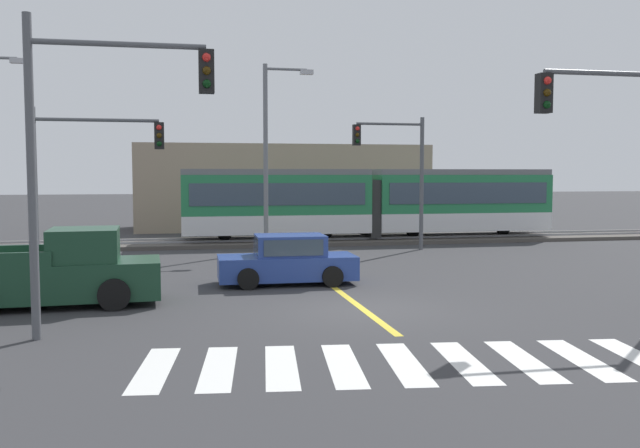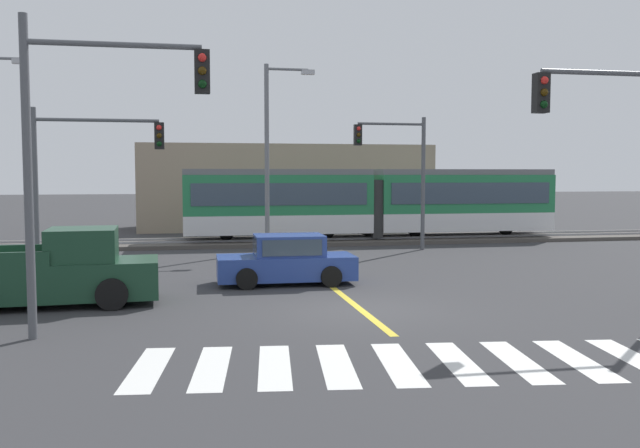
{
  "view_description": "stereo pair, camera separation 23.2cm",
  "coord_description": "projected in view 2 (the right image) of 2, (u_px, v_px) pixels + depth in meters",
  "views": [
    {
      "loc": [
        -4.4,
        -16.17,
        3.39
      ],
      "look_at": [
        0.4,
        7.39,
        1.6
      ],
      "focal_mm": 38.0,
      "sensor_mm": 36.0,
      "label": 1
    },
    {
      "loc": [
        -4.17,
        -16.22,
        3.39
      ],
      "look_at": [
        0.4,
        7.39,
        1.6
      ],
      "focal_mm": 38.0,
      "sensor_mm": 36.0,
      "label": 2
    }
  ],
  "objects": [
    {
      "name": "traffic_light_near_left",
      "position": [
        88.0,
        130.0,
        13.81
      ],
      "size": [
        3.75,
        0.38,
        6.58
      ],
      "color": "#515459",
      "rests_on": "ground"
    },
    {
      "name": "building_backdrop_far",
      "position": [
        285.0,
        187.0,
        42.46
      ],
      "size": [
        17.68,
        6.0,
        5.14
      ],
      "primitive_type": "cube",
      "color": "gray",
      "rests_on": "ground"
    },
    {
      "name": "crosswalk_stripe_3",
      "position": [
        337.0,
        365.0,
        12.02
      ],
      "size": [
        0.88,
        2.85,
        0.01
      ],
      "primitive_type": "cube",
      "rotation": [
        0.0,
        0.0,
        -0.12
      ],
      "color": "silver",
      "rests_on": "ground"
    },
    {
      "name": "rail_near",
      "position": [
        279.0,
        240.0,
        32.27
      ],
      "size": [
        120.0,
        0.08,
        0.1
      ],
      "primitive_type": "cube",
      "color": "#939399",
      "rests_on": "track_bed"
    },
    {
      "name": "crosswalk_stripe_5",
      "position": [
        458.0,
        362.0,
        12.18
      ],
      "size": [
        0.88,
        2.85,
        0.01
      ],
      "primitive_type": "cube",
      "rotation": [
        0.0,
        0.0,
        -0.12
      ],
      "color": "silver",
      "rests_on": "ground"
    },
    {
      "name": "crosswalk_stripe_2",
      "position": [
        275.0,
        366.0,
        11.94
      ],
      "size": [
        0.88,
        2.85,
        0.01
      ],
      "primitive_type": "cube",
      "rotation": [
        0.0,
        0.0,
        -0.12
      ],
      "color": "silver",
      "rests_on": "ground"
    },
    {
      "name": "sedan_crossing",
      "position": [
        286.0,
        261.0,
        20.82
      ],
      "size": [
        4.23,
        1.97,
        1.52
      ],
      "color": "#284293",
      "rests_on": "ground"
    },
    {
      "name": "light_rail_tram",
      "position": [
        372.0,
        201.0,
        33.74
      ],
      "size": [
        18.5,
        2.64,
        3.43
      ],
      "color": "silver",
      "rests_on": "track_bed"
    },
    {
      "name": "street_lamp_centre",
      "position": [
        272.0,
        145.0,
        29.22
      ],
      "size": [
        2.18,
        0.28,
        8.08
      ],
      "color": "slate",
      "rests_on": "ground"
    },
    {
      "name": "ground_plane",
      "position": [
        360.0,
        309.0,
        16.92
      ],
      "size": [
        200.0,
        200.0,
        0.0
      ],
      "primitive_type": "plane",
      "color": "#333335"
    },
    {
      "name": "traffic_light_mid_left",
      "position": [
        83.0,
        163.0,
        22.45
      ],
      "size": [
        4.25,
        0.38,
        5.56
      ],
      "color": "#515459",
      "rests_on": "ground"
    },
    {
      "name": "rail_far",
      "position": [
        275.0,
        237.0,
        33.68
      ],
      "size": [
        120.0,
        0.08,
        0.1
      ],
      "primitive_type": "cube",
      "color": "#939399",
      "rests_on": "track_bed"
    },
    {
      "name": "crosswalk_stripe_7",
      "position": [
        576.0,
        360.0,
        12.34
      ],
      "size": [
        0.88,
        2.85,
        0.01
      ],
      "primitive_type": "cube",
      "rotation": [
        0.0,
        0.0,
        -0.12
      ],
      "color": "silver",
      "rests_on": "ground"
    },
    {
      "name": "crosswalk_stripe_0",
      "position": [
        148.0,
        369.0,
        11.78
      ],
      "size": [
        0.88,
        2.85,
        0.01
      ],
      "primitive_type": "cube",
      "rotation": [
        0.0,
        0.0,
        -0.12
      ],
      "color": "silver",
      "rests_on": "ground"
    },
    {
      "name": "crosswalk_stripe_4",
      "position": [
        398.0,
        363.0,
        12.1
      ],
      "size": [
        0.88,
        2.85,
        0.01
      ],
      "primitive_type": "cube",
      "rotation": [
        0.0,
        0.0,
        -0.12
      ],
      "color": "silver",
      "rests_on": "ground"
    },
    {
      "name": "lane_centre_line",
      "position": [
        318.0,
        275.0,
        22.57
      ],
      "size": [
        0.2,
        17.3,
        0.01
      ],
      "primitive_type": "cube",
      "color": "gold",
      "rests_on": "ground"
    },
    {
      "name": "crosswalk_stripe_6",
      "position": [
        518.0,
        361.0,
        12.26
      ],
      "size": [
        0.88,
        2.85,
        0.01
      ],
      "primitive_type": "cube",
      "rotation": [
        0.0,
        0.0,
        -0.12
      ],
      "color": "silver",
      "rests_on": "ground"
    },
    {
      "name": "pickup_truck",
      "position": [
        55.0,
        273.0,
        17.4
      ],
      "size": [
        5.49,
        2.43,
        1.98
      ],
      "color": "#193D28",
      "rests_on": "ground"
    },
    {
      "name": "traffic_light_near_right",
      "position": [
        628.0,
        145.0,
        15.94
      ],
      "size": [
        3.75,
        0.38,
        6.15
      ],
      "color": "#515459",
      "rests_on": "ground"
    },
    {
      "name": "crosswalk_stripe_1",
      "position": [
        212.0,
        367.0,
        11.86
      ],
      "size": [
        0.88,
        2.85,
        0.01
      ],
      "primitive_type": "cube",
      "rotation": [
        0.0,
        0.0,
        -0.12
      ],
      "color": "silver",
      "rests_on": "ground"
    },
    {
      "name": "crosswalk_stripe_8",
      "position": [
        634.0,
        358.0,
        12.42
      ],
      "size": [
        0.88,
        2.85,
        0.01
      ],
      "primitive_type": "cube",
      "rotation": [
        0.0,
        0.0,
        -0.12
      ],
      "color": "silver",
      "rests_on": "ground"
    },
    {
      "name": "traffic_light_far_right",
      "position": [
        400.0,
        162.0,
        29.78
      ],
      "size": [
        3.25,
        0.38,
        5.88
      ],
      "color": "#515459",
      "rests_on": "ground"
    },
    {
      "name": "track_bed",
      "position": [
        277.0,
        241.0,
        32.99
      ],
      "size": [
        120.0,
        4.0,
        0.18
      ],
      "primitive_type": "cube",
      "color": "#4C4742",
      "rests_on": "ground"
    }
  ]
}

